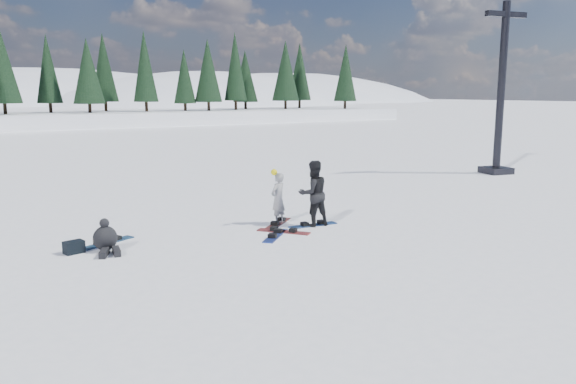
# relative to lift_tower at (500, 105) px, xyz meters

# --- Properties ---
(ground) EXTENTS (420.00, 420.00, 0.00)m
(ground) POSITION_rel_lift_tower_xyz_m (-12.59, -5.16, -3.21)
(ground) COLOR white
(ground) RESTS_ON ground
(lift_tower) EXTENTS (2.17, 1.39, 7.88)m
(lift_tower) POSITION_rel_lift_tower_xyz_m (0.00, 0.00, 0.00)
(lift_tower) COLOR black
(lift_tower) RESTS_ON ground
(snowboarder_woman) EXTENTS (0.65, 0.55, 1.65)m
(snowboarder_woman) POSITION_rel_lift_tower_xyz_m (-14.09, -3.58, -2.43)
(snowboarder_woman) COLOR #9C9DA1
(snowboarder_woman) RESTS_ON ground
(snowboarder_man) EXTENTS (0.96, 0.77, 1.90)m
(snowboarder_man) POSITION_rel_lift_tower_xyz_m (-13.34, -4.30, -2.25)
(snowboarder_man) COLOR black
(snowboarder_man) RESTS_ON ground
(seated_rider) EXTENTS (0.70, 1.03, 0.81)m
(seated_rider) POSITION_rel_lift_tower_xyz_m (-19.12, -3.92, -2.89)
(seated_rider) COLOR black
(seated_rider) RESTS_ON ground
(gear_bag) EXTENTS (0.51, 0.40, 0.30)m
(gear_bag) POSITION_rel_lift_tower_xyz_m (-19.82, -3.67, -3.06)
(gear_bag) COLOR black
(gear_bag) RESTS_ON ground
(snowboard_woman) EXTENTS (1.33, 1.18, 0.03)m
(snowboard_woman) POSITION_rel_lift_tower_xyz_m (-14.09, -3.58, -3.19)
(snowboard_woman) COLOR maroon
(snowboard_woman) RESTS_ON ground
(snowboard_man) EXTENTS (1.52, 0.38, 0.03)m
(snowboard_man) POSITION_rel_lift_tower_xyz_m (-13.34, -4.30, -3.19)
(snowboard_man) COLOR navy
(snowboard_man) RESTS_ON ground
(snowboard_loose_c) EXTENTS (1.48, 0.89, 0.03)m
(snowboard_loose_c) POSITION_rel_lift_tower_xyz_m (-18.90, -3.16, -3.19)
(snowboard_loose_c) COLOR navy
(snowboard_loose_c) RESTS_ON ground
(snowboard_loose_b) EXTENTS (1.16, 1.34, 0.03)m
(snowboard_loose_b) POSITION_rel_lift_tower_xyz_m (-14.46, -4.52, -3.19)
(snowboard_loose_b) COLOR #A12923
(snowboard_loose_b) RESTS_ON ground
(snowboard_loose_a) EXTENTS (1.28, 1.24, 0.03)m
(snowboard_loose_a) POSITION_rel_lift_tower_xyz_m (-14.87, -4.78, -3.19)
(snowboard_loose_a) COLOR navy
(snowboard_loose_a) RESTS_ON ground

